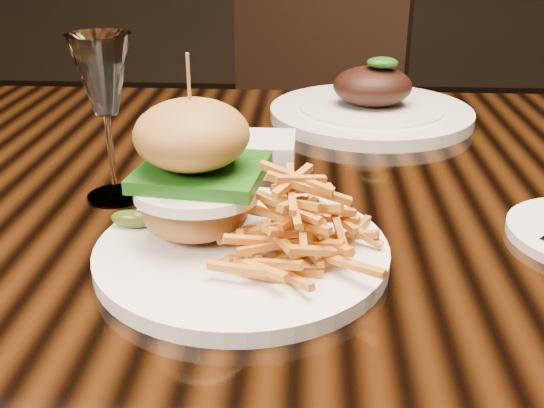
# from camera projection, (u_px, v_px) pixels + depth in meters

# --- Properties ---
(dining_table) EXTENTS (1.60, 0.90, 0.75)m
(dining_table) POSITION_uv_depth(u_px,v_px,m) (301.00, 251.00, 0.75)
(dining_table) COLOR black
(dining_table) RESTS_ON ground
(burger_plate) EXTENTS (0.26, 0.26, 0.18)m
(burger_plate) POSITION_uv_depth(u_px,v_px,m) (239.00, 209.00, 0.56)
(burger_plate) COLOR white
(burger_plate) RESTS_ON dining_table
(ramekin) EXTENTS (0.10, 0.10, 0.04)m
(ramekin) POSITION_uv_depth(u_px,v_px,m) (261.00, 153.00, 0.78)
(ramekin) COLOR white
(ramekin) RESTS_ON dining_table
(wine_glass) EXTENTS (0.07, 0.07, 0.18)m
(wine_glass) POSITION_uv_depth(u_px,v_px,m) (103.00, 81.00, 0.65)
(wine_glass) COLOR white
(wine_glass) RESTS_ON dining_table
(far_dish) EXTENTS (0.31, 0.31, 0.10)m
(far_dish) POSITION_uv_depth(u_px,v_px,m) (371.00, 107.00, 0.96)
(far_dish) COLOR white
(far_dish) RESTS_ON dining_table
(chair_far) EXTENTS (0.59, 0.59, 0.95)m
(chair_far) POSITION_uv_depth(u_px,v_px,m) (301.00, 129.00, 1.61)
(chair_far) COLOR black
(chair_far) RESTS_ON ground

